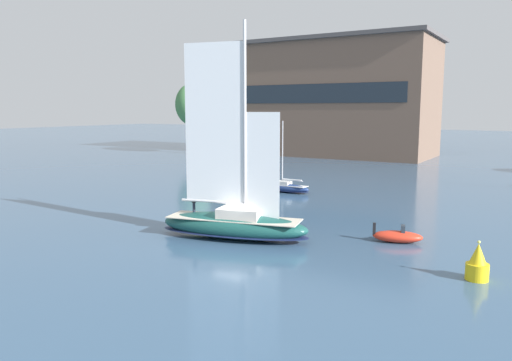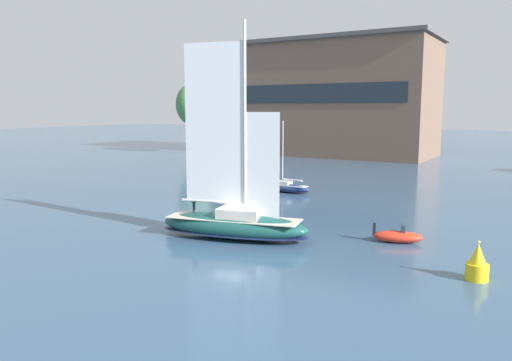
# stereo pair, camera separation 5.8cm
# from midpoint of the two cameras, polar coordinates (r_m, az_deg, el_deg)

# --- Properties ---
(ground_plane) EXTENTS (400.00, 400.00, 0.00)m
(ground_plane) POSITION_cam_midpoint_polar(r_m,az_deg,el_deg) (35.03, -2.60, -6.62)
(ground_plane) COLOR #385675
(waterfront_building) EXTENTS (43.59, 18.79, 21.99)m
(waterfront_building) POSITION_cam_midpoint_polar(r_m,az_deg,el_deg) (100.58, 7.47, 9.30)
(waterfront_building) COLOR brown
(waterfront_building) RESTS_ON ground
(tree_shore_center) EXTENTS (6.79, 6.79, 13.98)m
(tree_shore_center) POSITION_cam_midpoint_polar(r_m,az_deg,el_deg) (101.59, -7.31, 8.59)
(tree_shore_center) COLOR brown
(tree_shore_center) RESTS_ON ground
(sailboat_main) EXTENTS (11.10, 5.31, 14.70)m
(sailboat_main) POSITION_cam_midpoint_polar(r_m,az_deg,el_deg) (34.75, -2.59, -4.79)
(sailboat_main) COLOR #194C47
(sailboat_main) RESTS_ON ground
(sailboat_moored_mid_channel) EXTENTS (5.63, 1.73, 7.69)m
(sailboat_moored_mid_channel) POSITION_cam_midpoint_polar(r_m,az_deg,el_deg) (54.11, 3.38, -0.78)
(sailboat_moored_mid_channel) COLOR navy
(sailboat_moored_mid_channel) RESTS_ON ground
(motor_tender) EXTENTS (3.52, 2.23, 1.26)m
(motor_tender) POSITION_cam_midpoint_polar(r_m,az_deg,el_deg) (35.20, 15.82, -6.16)
(motor_tender) COLOR red
(motor_tender) RESTS_ON ground
(channel_buoy) EXTENTS (1.18, 1.18, 2.13)m
(channel_buoy) POSITION_cam_midpoint_polar(r_m,az_deg,el_deg) (28.99, 23.93, -8.75)
(channel_buoy) COLOR yellow
(channel_buoy) RESTS_ON ground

